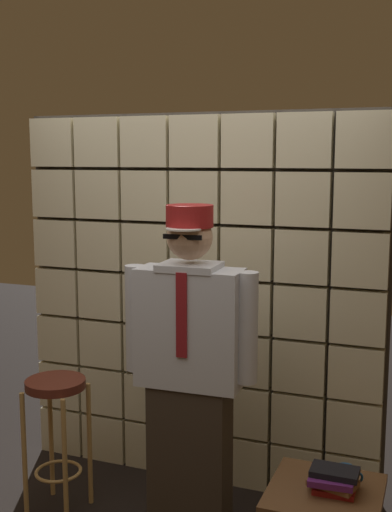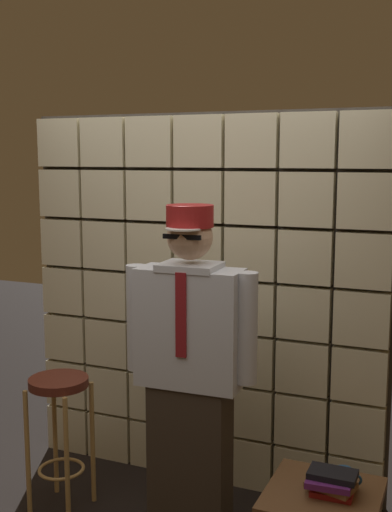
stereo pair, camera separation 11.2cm
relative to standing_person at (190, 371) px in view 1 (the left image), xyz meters
The scene contains 6 objects.
glass_block_wall 0.73m from the standing_person, 108.36° to the left, with size 2.32×0.10×2.32m.
standing_person is the anchor object (origin of this frame).
bar_stool 0.89m from the standing_person, behind, with size 0.34×0.34×0.79m.
side_table 0.90m from the standing_person, 11.41° to the right, with size 0.52×0.52×0.50m.
book_stack 0.87m from the standing_person, 10.82° to the right, with size 0.24×0.21×0.11m.
coffee_mug 0.91m from the standing_person, ahead, with size 0.13×0.08×0.09m.
Camera 1 is at (1.40, -2.51, 2.03)m, focal length 45.38 mm.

